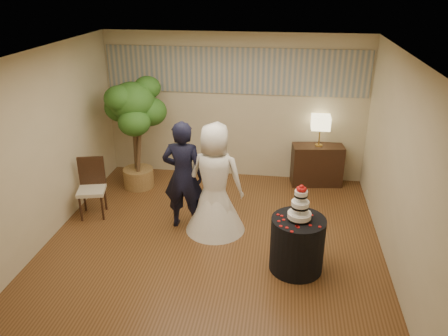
% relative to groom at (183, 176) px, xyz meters
% --- Properties ---
extents(floor, '(5.00, 5.00, 0.00)m').
position_rel_groom_xyz_m(floor, '(0.53, -0.39, -0.88)').
color(floor, brown).
rests_on(floor, ground).
extents(ceiling, '(5.00, 5.00, 0.00)m').
position_rel_groom_xyz_m(ceiling, '(0.53, -0.39, 1.92)').
color(ceiling, white).
rests_on(ceiling, wall_back).
extents(wall_back, '(5.00, 0.06, 2.80)m').
position_rel_groom_xyz_m(wall_back, '(0.53, 2.11, 0.52)').
color(wall_back, '#C7B893').
rests_on(wall_back, ground).
extents(wall_front, '(5.00, 0.06, 2.80)m').
position_rel_groom_xyz_m(wall_front, '(0.53, -2.89, 0.52)').
color(wall_front, '#C7B893').
rests_on(wall_front, ground).
extents(wall_left, '(0.06, 5.00, 2.80)m').
position_rel_groom_xyz_m(wall_left, '(-1.97, -0.39, 0.52)').
color(wall_left, '#C7B893').
rests_on(wall_left, ground).
extents(wall_right, '(0.06, 5.00, 2.80)m').
position_rel_groom_xyz_m(wall_right, '(3.03, -0.39, 0.52)').
color(wall_right, '#C7B893').
rests_on(wall_right, ground).
extents(mural_border, '(4.90, 0.02, 0.85)m').
position_rel_groom_xyz_m(mural_border, '(0.53, 2.09, 1.22)').
color(mural_border, gray).
rests_on(mural_border, wall_back).
extents(groom, '(0.65, 0.43, 1.76)m').
position_rel_groom_xyz_m(groom, '(0.00, 0.00, 0.00)').
color(groom, black).
rests_on(groom, floor).
extents(bride, '(1.03, 1.03, 1.76)m').
position_rel_groom_xyz_m(bride, '(0.50, -0.04, -0.00)').
color(bride, white).
rests_on(bride, floor).
extents(cake_table, '(0.88, 0.88, 0.78)m').
position_rel_groom_xyz_m(cake_table, '(1.76, -0.89, -0.49)').
color(cake_table, black).
rests_on(cake_table, floor).
extents(wedding_cake, '(0.32, 0.32, 0.50)m').
position_rel_groom_xyz_m(wedding_cake, '(1.76, -0.89, 0.15)').
color(wedding_cake, white).
rests_on(wedding_cake, cake_table).
extents(console, '(0.99, 0.54, 0.79)m').
position_rel_groom_xyz_m(console, '(2.16, 1.89, -0.49)').
color(console, black).
rests_on(console, floor).
extents(table_lamp, '(0.34, 0.34, 0.58)m').
position_rel_groom_xyz_m(table_lamp, '(2.16, 1.89, 0.20)').
color(table_lamp, '#CBBC85').
rests_on(table_lamp, console).
extents(ficus_tree, '(1.39, 1.39, 2.13)m').
position_rel_groom_xyz_m(ficus_tree, '(-1.20, 1.28, 0.18)').
color(ficus_tree, '#2B591C').
rests_on(ficus_tree, floor).
extents(side_chair, '(0.55, 0.57, 0.98)m').
position_rel_groom_xyz_m(side_chair, '(-1.59, 0.10, -0.39)').
color(side_chair, black).
rests_on(side_chair, floor).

